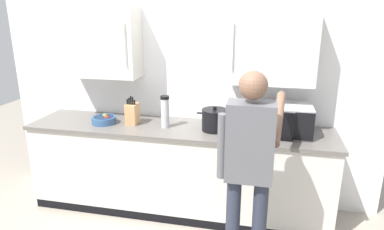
{
  "coord_description": "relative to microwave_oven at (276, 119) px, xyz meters",
  "views": [
    {
      "loc": [
        0.83,
        -2.23,
        2.04
      ],
      "look_at": [
        0.15,
        0.85,
        1.07
      ],
      "focal_mm": 32.05,
      "sensor_mm": 36.0,
      "label": 1
    }
  ],
  "objects": [
    {
      "name": "thermos_flask",
      "position": [
        -1.07,
        -0.07,
        0.02
      ],
      "size": [
        0.09,
        0.09,
        0.32
      ],
      "color": "#B7BABF",
      "rests_on": "counter_unit"
    },
    {
      "name": "back_wall_tiled",
      "position": [
        -0.94,
        0.28,
        0.35
      ],
      "size": [
        4.09,
        0.44,
        2.59
      ],
      "color": "white",
      "rests_on": "ground_plane"
    },
    {
      "name": "stock_pot",
      "position": [
        -0.57,
        -0.05,
        -0.03
      ],
      "size": [
        0.35,
        0.25,
        0.24
      ],
      "color": "black",
      "rests_on": "counter_unit"
    },
    {
      "name": "knife_block",
      "position": [
        -1.43,
        -0.04,
        -0.03
      ],
      "size": [
        0.11,
        0.15,
        0.3
      ],
      "color": "tan",
      "rests_on": "counter_unit"
    },
    {
      "name": "counter_unit",
      "position": [
        -0.94,
        -0.04,
        -0.6
      ],
      "size": [
        3.06,
        0.66,
        0.92
      ],
      "color": "beige",
      "rests_on": "ground_plane"
    },
    {
      "name": "fruit_bowl",
      "position": [
        -1.72,
        -0.09,
        -0.1
      ],
      "size": [
        0.25,
        0.25,
        0.09
      ],
      "color": "#335684",
      "rests_on": "counter_unit"
    },
    {
      "name": "microwave_oven",
      "position": [
        0.0,
        0.0,
        0.0
      ],
      "size": [
        0.6,
        0.42,
        0.28
      ],
      "color": "#B7BABF",
      "rests_on": "counter_unit"
    },
    {
      "name": "person_figure",
      "position": [
        -0.19,
        -0.86,
        -0.07
      ],
      "size": [
        0.48,
        0.65,
        1.65
      ],
      "color": "#282D3D",
      "rests_on": "ground_plane"
    }
  ]
}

